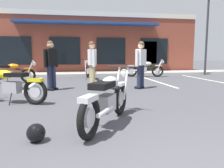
# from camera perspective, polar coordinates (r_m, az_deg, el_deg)

# --- Properties ---
(ground_plane) EXTENTS (80.00, 80.00, 0.00)m
(ground_plane) POSITION_cam_1_polar(r_m,az_deg,el_deg) (5.31, 1.76, -5.58)
(ground_plane) COLOR #47474C
(sidewalk_kerb) EXTENTS (22.00, 1.80, 0.14)m
(sidewalk_kerb) POSITION_cam_1_polar(r_m,az_deg,el_deg) (13.45, -5.64, 2.62)
(sidewalk_kerb) COLOR #A8A59E
(sidewalk_kerb) RESTS_ON ground_plane
(brick_storefront_building) EXTENTS (14.73, 6.53, 3.93)m
(brick_storefront_building) POSITION_cam_1_polar(r_m,az_deg,el_deg) (17.27, -6.79, 9.97)
(brick_storefront_building) COLOR brown
(brick_storefront_building) RESTS_ON ground_plane
(painted_stall_lines) EXTENTS (10.88, 4.80, 0.01)m
(painted_stall_lines) POSITION_cam_1_polar(r_m,az_deg,el_deg) (9.89, -3.93, 0.51)
(painted_stall_lines) COLOR silver
(painted_stall_lines) RESTS_ON ground_plane
(motorcycle_foreground_classic) EXTENTS (1.31, 1.89, 0.98)m
(motorcycle_foreground_classic) POSITION_cam_1_polar(r_m,az_deg,el_deg) (3.81, -1.06, -3.68)
(motorcycle_foreground_classic) COLOR black
(motorcycle_foreground_classic) RESTS_ON ground_plane
(motorcycle_red_sportbike) EXTENTS (2.11, 0.66, 0.98)m
(motorcycle_red_sportbike) POSITION_cam_1_polar(r_m,az_deg,el_deg) (10.36, -24.60, 2.71)
(motorcycle_red_sportbike) COLOR black
(motorcycle_red_sportbike) RESTS_ON ground_plane
(motorcycle_black_cruiser) EXTENTS (0.67, 2.11, 0.98)m
(motorcycle_black_cruiser) POSITION_cam_1_polar(r_m,az_deg,el_deg) (11.24, -5.68, 3.68)
(motorcycle_black_cruiser) COLOR black
(motorcycle_black_cruiser) RESTS_ON ground_plane
(motorcycle_silver_naked) EXTENTS (2.07, 0.84, 0.98)m
(motorcycle_silver_naked) POSITION_cam_1_polar(r_m,az_deg,el_deg) (12.39, 8.43, 3.98)
(motorcycle_silver_naked) COLOR black
(motorcycle_silver_naked) RESTS_ON ground_plane
(motorcycle_blue_standard) EXTENTS (1.98, 1.14, 0.98)m
(motorcycle_blue_standard) POSITION_cam_1_polar(r_m,az_deg,el_deg) (6.10, -25.02, -0.18)
(motorcycle_blue_standard) COLOR black
(motorcycle_blue_standard) RESTS_ON ground_plane
(person_in_black_shirt) EXTENTS (0.33, 0.61, 1.68)m
(person_in_black_shirt) POSITION_cam_1_polar(r_m,az_deg,el_deg) (7.95, -5.13, 5.65)
(person_in_black_shirt) COLOR black
(person_in_black_shirt) RESTS_ON ground_plane
(person_in_shorts_foreground) EXTENTS (0.47, 0.51, 1.68)m
(person_in_shorts_foreground) POSITION_cam_1_polar(r_m,az_deg,el_deg) (7.81, -15.39, 5.38)
(person_in_shorts_foreground) COLOR black
(person_in_shorts_foreground) RESTS_ON ground_plane
(person_by_back_row) EXTENTS (0.52, 0.47, 1.68)m
(person_by_back_row) POSITION_cam_1_polar(r_m,az_deg,el_deg) (7.93, 7.39, 5.62)
(person_by_back_row) COLOR black
(person_by_back_row) RESTS_ON ground_plane
(helmet_on_pavement) EXTENTS (0.26, 0.26, 0.26)m
(helmet_on_pavement) POSITION_cam_1_polar(r_m,az_deg,el_deg) (3.32, -18.91, -11.76)
(helmet_on_pavement) COLOR black
(helmet_on_pavement) RESTS_ON ground_plane
(parking_lot_lamp_post) EXTENTS (0.24, 0.76, 4.72)m
(parking_lot_lamp_post) POSITION_cam_1_polar(r_m,az_deg,el_deg) (14.65, 23.55, 14.24)
(parking_lot_lamp_post) COLOR #2D2D33
(parking_lot_lamp_post) RESTS_ON ground_plane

